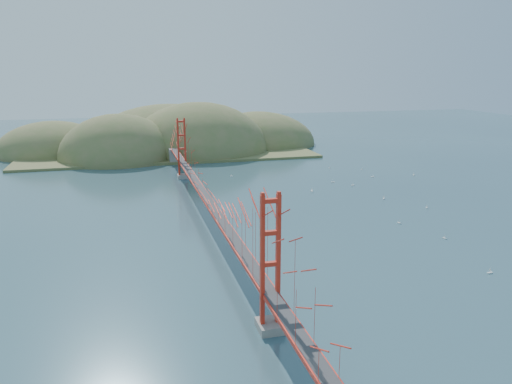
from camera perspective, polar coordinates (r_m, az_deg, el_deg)
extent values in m
plane|color=#2E4F5C|center=(69.56, -5.44, -3.55)|extent=(320.00, 320.00, 0.00)
cube|color=gray|center=(42.37, 1.58, -15.06)|extent=(2.00, 2.40, 0.70)
cube|color=gray|center=(98.25, -8.37, 1.78)|extent=(2.00, 2.40, 0.70)
cube|color=red|center=(68.64, -5.50, -0.93)|extent=(1.40, 92.00, 0.16)
cube|color=red|center=(68.69, -5.50, -1.09)|extent=(1.33, 92.00, 0.24)
cube|color=#38383A|center=(68.61, -5.50, -0.85)|extent=(1.19, 92.00, 0.03)
cube|color=gray|center=(113.63, -9.34, 4.07)|extent=(2.20, 2.60, 3.30)
cube|color=olive|center=(131.55, -10.12, 4.77)|extent=(70.00, 40.00, 0.60)
ellipsoid|color=olive|center=(123.28, -15.35, 3.75)|extent=(28.00, 28.00, 21.00)
ellipsoid|color=olive|center=(130.52, -6.52, 4.71)|extent=(36.00, 36.00, 25.00)
ellipsoid|color=olive|center=(141.89, 0.23, 5.55)|extent=(32.00, 32.00, 18.00)
ellipsoid|color=olive|center=(136.23, -22.10, 4.16)|extent=(28.00, 28.00, 16.00)
ellipsoid|color=olive|center=(145.55, -9.81, 5.56)|extent=(44.00, 44.00, 22.00)
cube|color=white|center=(87.46, 6.38, 0.13)|extent=(0.56, 0.46, 0.10)
cylinder|color=white|center=(87.39, 6.38, 0.32)|extent=(0.02, 0.02, 0.60)
cube|color=white|center=(87.18, 6.44, 0.09)|extent=(0.33, 0.59, 0.10)
cylinder|color=white|center=(87.11, 6.45, 0.28)|extent=(0.02, 0.02, 0.61)
cube|color=white|center=(84.42, 14.39, -0.74)|extent=(0.55, 0.54, 0.11)
cylinder|color=white|center=(84.35, 14.41, -0.53)|extent=(0.02, 0.02, 0.63)
cube|color=white|center=(71.91, 16.04, -3.41)|extent=(0.39, 0.60, 0.10)
cylinder|color=white|center=(71.82, 16.06, -3.18)|extent=(0.02, 0.02, 0.62)
cube|color=white|center=(107.59, 12.03, 2.53)|extent=(0.49, 0.19, 0.09)
cylinder|color=white|center=(107.54, 12.04, 2.66)|extent=(0.01, 0.01, 0.52)
cube|color=white|center=(94.66, 8.79, 1.13)|extent=(0.64, 0.43, 0.11)
cylinder|color=white|center=(94.59, 8.80, 1.32)|extent=(0.02, 0.02, 0.67)
cube|color=white|center=(58.31, 25.16, -8.35)|extent=(0.62, 0.24, 0.11)
cylinder|color=white|center=(58.19, 25.19, -8.05)|extent=(0.02, 0.02, 0.67)
cube|color=white|center=(80.96, 18.94, -1.70)|extent=(0.31, 0.53, 0.09)
cylinder|color=white|center=(80.89, 18.96, -1.51)|extent=(0.01, 0.01, 0.54)
cube|color=white|center=(104.68, 17.58, 1.86)|extent=(0.32, 0.59, 0.10)
cylinder|color=white|center=(104.62, 17.60, 2.03)|extent=(0.02, 0.02, 0.61)
cube|color=white|center=(100.85, 13.20, 1.71)|extent=(0.64, 0.40, 0.11)
cylinder|color=white|center=(100.78, 13.21, 1.90)|extent=(0.02, 0.02, 0.66)
cube|color=white|center=(92.76, 11.01, 0.76)|extent=(0.61, 0.29, 0.11)
cylinder|color=white|center=(92.69, 11.02, 0.96)|extent=(0.02, 0.02, 0.64)
cube|color=white|center=(107.78, 8.39, 2.71)|extent=(0.32, 0.50, 0.09)
cylinder|color=white|center=(107.73, 8.39, 2.84)|extent=(0.01, 0.01, 0.52)
cube|color=white|center=(67.41, 20.74, -4.96)|extent=(0.33, 0.57, 0.10)
cylinder|color=white|center=(67.32, 20.76, -4.72)|extent=(0.02, 0.02, 0.59)
cube|color=white|center=(98.98, -2.85, 1.83)|extent=(0.48, 0.20, 0.09)
cylinder|color=white|center=(98.93, -2.85, 1.98)|extent=(0.01, 0.01, 0.51)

